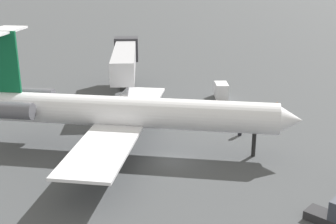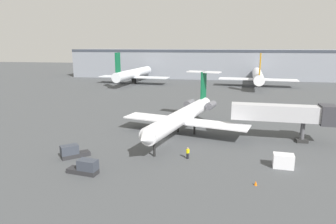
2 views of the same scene
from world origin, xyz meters
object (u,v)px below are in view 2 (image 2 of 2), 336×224
baggage_tug_lead (72,152)px  baggage_tug_trailing (86,168)px  regional_jet (184,115)px  ground_crew_marshaller (188,153)px  jet_bridge (288,114)px  parked_airliner_west_end (134,74)px  parked_airliner_west_mid (258,76)px  traffic_cone_near (256,183)px  cargo_container_uld (283,161)px

baggage_tug_lead → baggage_tug_trailing: size_ratio=0.94×
regional_jet → ground_crew_marshaller: 11.95m
jet_bridge → parked_airliner_west_end: parked_airliner_west_end is taller
baggage_tug_trailing → parked_airliner_west_end: size_ratio=0.12×
baggage_tug_trailing → parked_airliner_west_mid: 90.82m
baggage_tug_lead → traffic_cone_near: baggage_tug_lead is taller
ground_crew_marshaller → baggage_tug_trailing: baggage_tug_trailing is taller
baggage_tug_lead → parked_airliner_west_end: parked_airliner_west_end is taller
baggage_tug_lead → baggage_tug_trailing: (4.35, -4.82, 0.00)m
parked_airliner_west_end → ground_crew_marshaller: bearing=-68.0°
baggage_tug_lead → baggage_tug_trailing: 6.50m
baggage_tug_trailing → cargo_container_uld: 25.59m
jet_bridge → cargo_container_uld: (-2.67, -11.88, -3.76)m
cargo_container_uld → regional_jet: bearing=140.1°
baggage_tug_trailing → parked_airliner_west_end: parked_airliner_west_end is taller
baggage_tug_trailing → baggage_tug_lead: bearing=132.1°
jet_bridge → baggage_tug_trailing: size_ratio=3.96×
ground_crew_marshaller → cargo_container_uld: 12.76m
baggage_tug_trailing → parked_airliner_west_mid: (29.75, 85.74, 3.30)m
regional_jet → cargo_container_uld: regional_jet is taller
baggage_tug_trailing → regional_jet: bearing=61.9°
jet_bridge → parked_airliner_west_end: size_ratio=0.48×
baggage_tug_lead → traffic_cone_near: (25.06, -4.22, -0.56)m
baggage_tug_trailing → parked_airliner_west_mid: parked_airliner_west_mid is taller
regional_jet → parked_airliner_west_end: 72.66m
baggage_tug_trailing → traffic_cone_near: size_ratio=7.57×
cargo_container_uld → traffic_cone_near: size_ratio=4.90×
ground_crew_marshaller → traffic_cone_near: 11.00m
ground_crew_marshaller → cargo_container_uld: (12.73, -0.88, 0.09)m
ground_crew_marshaller → parked_airliner_west_end: parked_airliner_west_end is taller
traffic_cone_near → parked_airliner_west_end: (-40.09, 84.63, 3.85)m
baggage_tug_lead → parked_airliner_west_mid: (34.10, 80.92, 3.30)m
ground_crew_marshaller → baggage_tug_lead: 16.57m
traffic_cone_near → parked_airliner_west_mid: 85.71m
cargo_container_uld → parked_airliner_west_end: size_ratio=0.08×
parked_airliner_west_end → parked_airliner_west_mid: parked_airliner_west_mid is taller
cargo_container_uld → parked_airliner_west_end: (-44.14, 78.78, 3.18)m
cargo_container_uld → traffic_cone_near: 7.15m
traffic_cone_near → regional_jet: bearing=120.4°
ground_crew_marshaller → traffic_cone_near: (8.68, -6.74, -0.58)m
jet_bridge → baggage_tug_lead: bearing=-157.0°
traffic_cone_near → parked_airliner_west_end: size_ratio=0.02×
traffic_cone_near → ground_crew_marshaller: bearing=142.2°
baggage_tug_lead → jet_bridge: bearing=23.0°
regional_jet → parked_airliner_west_mid: size_ratio=0.84×
parked_airliner_west_end → traffic_cone_near: bearing=-64.7°
cargo_container_uld → parked_airliner_west_end: bearing=119.3°
ground_crew_marshaller → traffic_cone_near: size_ratio=3.07×
ground_crew_marshaller → parked_airliner_west_end: bearing=112.0°
baggage_tug_trailing → parked_airliner_west_mid: size_ratio=0.12×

